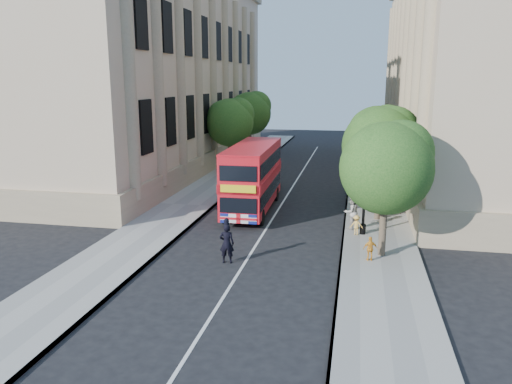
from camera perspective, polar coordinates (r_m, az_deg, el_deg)
The scene contains 17 objects.
ground at distance 20.74m, azimuth -1.97°, elevation -9.18°, with size 120.00×120.00×0.00m, color black.
pavement_right at distance 29.74m, azimuth 13.48°, elevation -2.59°, with size 3.50×80.00×0.12m, color gray.
pavement_left at distance 31.44m, azimuth -7.95°, elevation -1.53°, with size 3.50×80.00×0.12m, color gray.
building_right at distance 43.72m, azimuth 24.43°, elevation 13.28°, with size 12.00×38.00×18.00m, color tan.
building_left at distance 46.48m, azimuth -12.09°, elevation 14.01°, with size 12.00×38.00×18.00m, color tan.
tree_right_near at distance 22.05m, azimuth 14.80°, elevation 3.21°, with size 4.00×4.00×6.08m.
tree_right_mid at distance 27.96m, azimuth 14.19°, elevation 5.59°, with size 4.20×4.20×6.37m.
tree_right_far at distance 33.94m, azimuth 13.75°, elevation 6.58°, with size 4.00×4.00×6.15m.
tree_left_far at distance 42.19m, azimuth -2.96°, elevation 8.24°, with size 4.00×4.00×6.30m.
tree_left_back at distance 49.94m, azimuth -0.65°, elevation 9.25°, with size 4.20×4.20×6.65m.
lamp_post at distance 25.25m, azimuth 12.33°, elevation 0.49°, with size 0.32×0.32×5.16m.
double_decker_bus at distance 29.66m, azimuth -0.34°, elevation 1.88°, with size 2.46×8.50×3.90m.
box_van at distance 34.96m, azimuth 0.89°, elevation 2.12°, with size 2.18×4.76×2.66m.
police_constable at distance 21.52m, azimuth -3.36°, elevation -5.90°, with size 0.63×0.42×1.74m, color black.
woman_pedestrian at distance 26.37m, azimuth 10.85°, elevation -2.26°, with size 0.88×0.68×1.80m, color beige.
child_a at distance 22.05m, azimuth 12.93°, elevation -6.33°, with size 0.63×0.26×1.07m, color gold.
child_b at distance 25.51m, azimuth 11.40°, elevation -3.72°, with size 0.65×0.37×1.00m, color #F0B952.
Camera 1 is at (4.52, -18.70, 7.73)m, focal length 35.00 mm.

